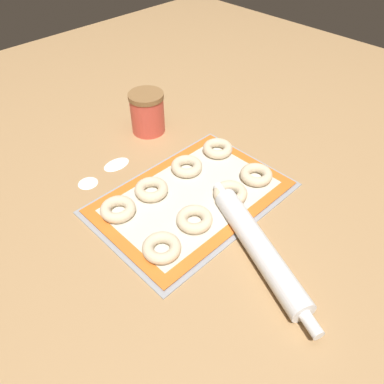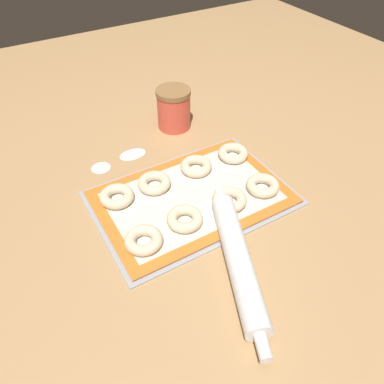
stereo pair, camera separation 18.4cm
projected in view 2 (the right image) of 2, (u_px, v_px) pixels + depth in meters
The scene contains 15 objects.
ground_plane at pixel (197, 202), 1.03m from camera, with size 2.80×2.80×0.00m, color #A87F51.
baking_tray at pixel (192, 198), 1.04m from camera, with size 0.53×0.37×0.01m.
baking_mat at pixel (192, 196), 1.04m from camera, with size 0.51×0.34×0.00m.
bagel_front_far_left at pixel (144, 240), 0.90m from camera, with size 0.09×0.09×0.03m.
bagel_front_mid_left at pixel (185, 219), 0.95m from camera, with size 0.09×0.09×0.03m.
bagel_front_mid_right at pixel (229, 200), 1.00m from camera, with size 0.09×0.09×0.03m.
bagel_front_far_right at pixel (263, 186), 1.04m from camera, with size 0.09×0.09×0.03m.
bagel_back_far_left at pixel (117, 196), 1.01m from camera, with size 0.09×0.09×0.03m.
bagel_back_mid_left at pixel (154, 183), 1.05m from camera, with size 0.09×0.09×0.03m.
bagel_back_mid_right at pixel (196, 166), 1.11m from camera, with size 0.09×0.09×0.03m.
bagel_back_far_right at pixel (233, 153), 1.15m from camera, with size 0.09×0.09×0.03m.
flour_canister at pixel (174, 109), 1.26m from camera, with size 0.12×0.12×0.14m.
rolling_pin at pixel (238, 259), 0.85m from camera, with size 0.20×0.44×0.06m.
flour_patch_near at pixel (133, 154), 1.19m from camera, with size 0.08×0.06×0.00m.
flour_patch_far at pixel (101, 167), 1.14m from camera, with size 0.06×0.06×0.00m.
Camera 2 is at (-0.39, -0.63, 0.72)m, focal length 35.00 mm.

